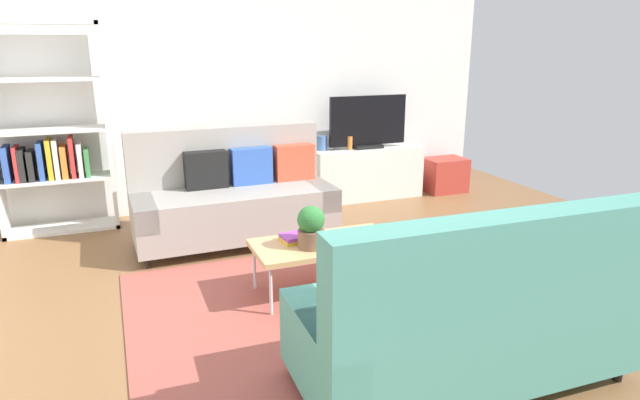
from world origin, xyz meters
TOP-DOWN VIEW (x-y plane):
  - ground_plane at (0.00, 0.00)m, footprint 7.68×7.68m
  - wall_far at (0.00, 2.80)m, footprint 6.40×0.12m
  - area_rug at (0.01, -0.09)m, footprint 2.90×2.20m
  - couch_beige at (-0.33, 1.54)m, footprint 1.92×0.89m
  - couch_green at (0.34, -1.31)m, footprint 1.92×0.88m
  - coffee_table at (0.06, 0.11)m, footprint 1.10×0.56m
  - tv_console at (1.55, 2.46)m, footprint 1.40×0.44m
  - tv at (1.55, 2.44)m, footprint 1.00×0.20m
  - bookshelf at (-1.97, 2.48)m, footprint 1.10×0.36m
  - storage_trunk at (2.65, 2.36)m, footprint 0.52×0.40m
  - potted_plant at (-0.08, 0.04)m, footprint 0.21×0.21m
  - table_book_0 at (-0.13, 0.21)m, footprint 0.26×0.20m
  - table_book_1 at (-0.13, 0.21)m, footprint 0.26×0.21m
  - vase_0 at (0.97, 2.51)m, footprint 0.13×0.13m
  - vase_1 at (1.16, 2.51)m, footprint 0.08×0.08m
  - bottle_0 at (1.31, 2.42)m, footprint 0.06×0.06m

SIDE VIEW (x-z plane):
  - ground_plane at x=0.00m, z-range 0.00..0.00m
  - area_rug at x=0.01m, z-range 0.00..0.01m
  - storage_trunk at x=2.65m, z-range 0.00..0.44m
  - tv_console at x=1.55m, z-range 0.00..0.64m
  - coffee_table at x=0.06m, z-range 0.18..0.60m
  - table_book_0 at x=-0.13m, z-range 0.42..0.45m
  - couch_green at x=0.34m, z-range -0.10..1.00m
  - couch_beige at x=-0.33m, z-range -0.10..1.00m
  - table_book_1 at x=-0.13m, z-range 0.45..0.47m
  - potted_plant at x=-0.08m, z-range 0.42..0.74m
  - vase_1 at x=1.16m, z-range 0.64..0.77m
  - bottle_0 at x=1.31m, z-range 0.64..0.80m
  - vase_0 at x=0.97m, z-range 0.64..0.82m
  - tv at x=1.55m, z-range 0.63..1.27m
  - bookshelf at x=-1.97m, z-range -0.09..2.01m
  - wall_far at x=0.00m, z-range 0.00..2.90m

